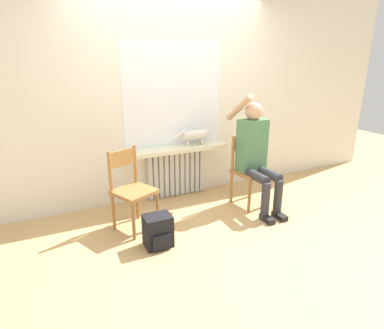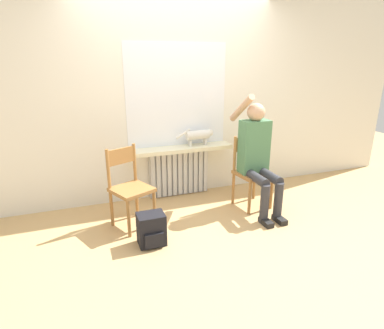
{
  "view_description": "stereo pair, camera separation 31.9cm",
  "coord_description": "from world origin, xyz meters",
  "px_view_note": "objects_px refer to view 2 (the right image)",
  "views": [
    {
      "loc": [
        -1.52,
        -2.63,
        1.78
      ],
      "look_at": [
        0.0,
        0.64,
        0.59
      ],
      "focal_mm": 30.0,
      "sensor_mm": 36.0,
      "label": 1
    },
    {
      "loc": [
        -1.22,
        -2.75,
        1.78
      ],
      "look_at": [
        0.0,
        0.64,
        0.59
      ],
      "focal_mm": 30.0,
      "sensor_mm": 36.0,
      "label": 2
    }
  ],
  "objects_px": {
    "chair_left": "(130,186)",
    "chair_right": "(251,171)",
    "cat": "(199,135)",
    "person": "(258,153)",
    "backpack": "(151,229)"
  },
  "relations": [
    {
      "from": "chair_left",
      "to": "chair_right",
      "type": "height_order",
      "value": "same"
    },
    {
      "from": "chair_left",
      "to": "cat",
      "type": "bearing_deg",
      "value": 3.87
    },
    {
      "from": "chair_right",
      "to": "cat",
      "type": "relative_size",
      "value": 1.71
    },
    {
      "from": "person",
      "to": "cat",
      "type": "bearing_deg",
      "value": 127.34
    },
    {
      "from": "person",
      "to": "cat",
      "type": "height_order",
      "value": "person"
    },
    {
      "from": "person",
      "to": "cat",
      "type": "relative_size",
      "value": 2.72
    },
    {
      "from": "chair_right",
      "to": "person",
      "type": "relative_size",
      "value": 0.63
    },
    {
      "from": "chair_right",
      "to": "person",
      "type": "distance_m",
      "value": 0.28
    },
    {
      "from": "cat",
      "to": "backpack",
      "type": "height_order",
      "value": "cat"
    },
    {
      "from": "cat",
      "to": "backpack",
      "type": "relative_size",
      "value": 1.59
    },
    {
      "from": "chair_right",
      "to": "cat",
      "type": "distance_m",
      "value": 0.82
    },
    {
      "from": "person",
      "to": "backpack",
      "type": "xyz_separation_m",
      "value": [
        -1.39,
        -0.36,
        -0.56
      ]
    },
    {
      "from": "chair_left",
      "to": "chair_right",
      "type": "xyz_separation_m",
      "value": [
        1.51,
        0.0,
        0.0
      ]
    },
    {
      "from": "chair_right",
      "to": "backpack",
      "type": "distance_m",
      "value": 1.49
    },
    {
      "from": "chair_left",
      "to": "backpack",
      "type": "bearing_deg",
      "value": -99.89
    }
  ]
}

